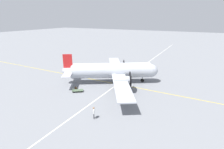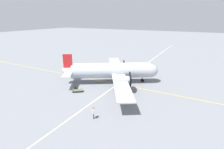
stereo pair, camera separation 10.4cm
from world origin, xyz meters
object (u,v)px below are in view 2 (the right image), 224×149
suitcase_near_door (76,88)px  airliner_main (114,71)px  crew_foreground (93,112)px  baggage_cart (78,90)px

suitcase_near_door → airliner_main: bearing=55.9°
airliner_main → suitcase_near_door: airliner_main is taller
airliner_main → suitcase_near_door: bearing=-155.7°
crew_foreground → baggage_cart: (-7.50, 5.91, -0.76)m
crew_foreground → suitcase_near_door: bearing=-165.6°
suitcase_near_door → crew_foreground: bearing=-37.9°
airliner_main → crew_foreground: airliner_main is taller
airliner_main → baggage_cart: size_ratio=11.10×
airliner_main → crew_foreground: size_ratio=14.26×
crew_foreground → baggage_cart: bearing=-166.0°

